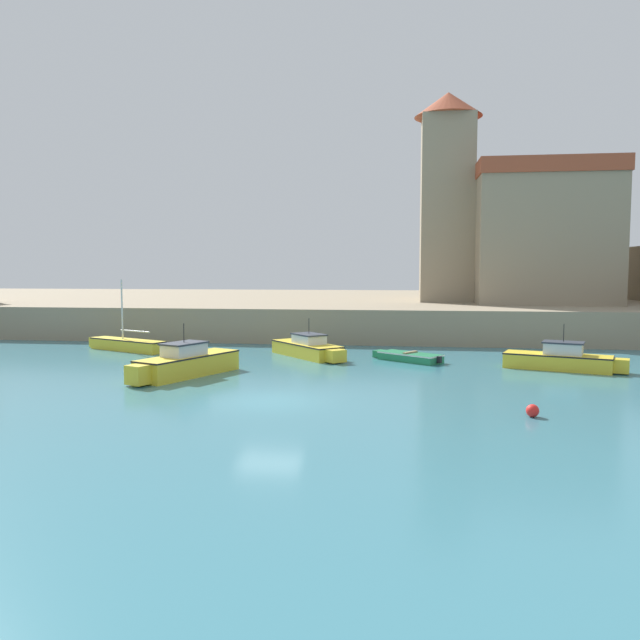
# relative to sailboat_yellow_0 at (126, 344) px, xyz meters

# --- Properties ---
(ground_plane) EXTENTS (200.00, 200.00, 0.00)m
(ground_plane) POSITION_rel_sailboat_yellow_0_xyz_m (12.08, -13.58, -0.40)
(ground_plane) COLOR teal
(quay_seawall) EXTENTS (120.00, 40.00, 2.38)m
(quay_seawall) POSITION_rel_sailboat_yellow_0_xyz_m (12.08, 24.46, 0.79)
(quay_seawall) COLOR gray
(quay_seawall) RESTS_ON ground
(sailboat_yellow_0) EXTENTS (6.07, 3.52, 4.45)m
(sailboat_yellow_0) POSITION_rel_sailboat_yellow_0_xyz_m (0.00, 0.00, 0.00)
(sailboat_yellow_0) COLOR yellow
(sailboat_yellow_0) RESTS_ON ground
(motorboat_yellow_1) EXTENTS (5.96, 3.24, 2.34)m
(motorboat_yellow_1) POSITION_rel_sailboat_yellow_0_xyz_m (25.15, -4.21, 0.13)
(motorboat_yellow_1) COLOR yellow
(motorboat_yellow_1) RESTS_ON ground
(motorboat_yellow_2) EXTENTS (3.80, 6.31, 2.53)m
(motorboat_yellow_2) POSITION_rel_sailboat_yellow_0_xyz_m (6.95, -8.56, 0.22)
(motorboat_yellow_2) COLOR yellow
(motorboat_yellow_2) RESTS_ON ground
(motorboat_yellow_3) EXTENTS (4.97, 5.54, 2.26)m
(motorboat_yellow_3) POSITION_rel_sailboat_yellow_0_xyz_m (11.74, -1.32, 0.11)
(motorboat_yellow_3) COLOR yellow
(motorboat_yellow_3) RESTS_ON ground
(dinghy_green_4) EXTENTS (3.98, 3.31, 0.54)m
(dinghy_green_4) POSITION_rel_sailboat_yellow_0_xyz_m (17.50, -2.23, -0.15)
(dinghy_green_4) COLOR #237A4C
(dinghy_green_4) RESTS_ON ground
(mooring_buoy) EXTENTS (0.45, 0.45, 0.45)m
(mooring_buoy) POSITION_rel_sailboat_yellow_0_xyz_m (21.63, -14.93, -0.18)
(mooring_buoy) COLOR red
(mooring_buoy) RESTS_ON ground
(church) EXTENTS (15.50, 16.37, 17.19)m
(church) POSITION_rel_sailboat_yellow_0_xyz_m (26.94, 18.56, 8.05)
(church) COLOR gray
(church) RESTS_ON quay_seawall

